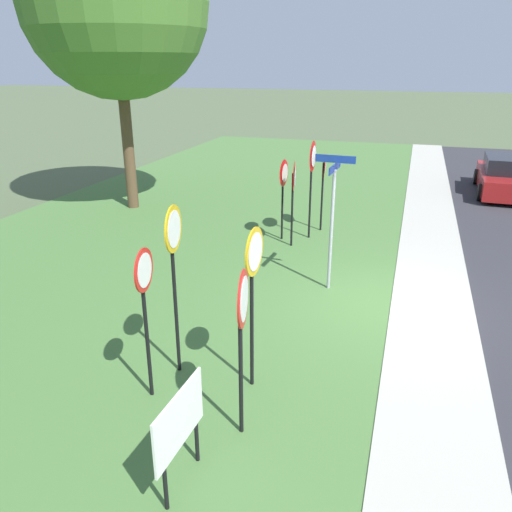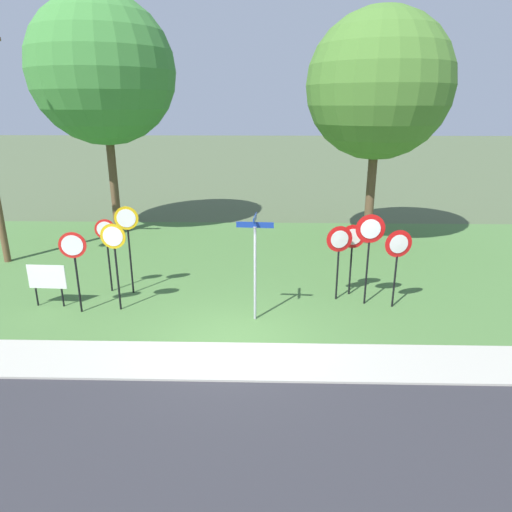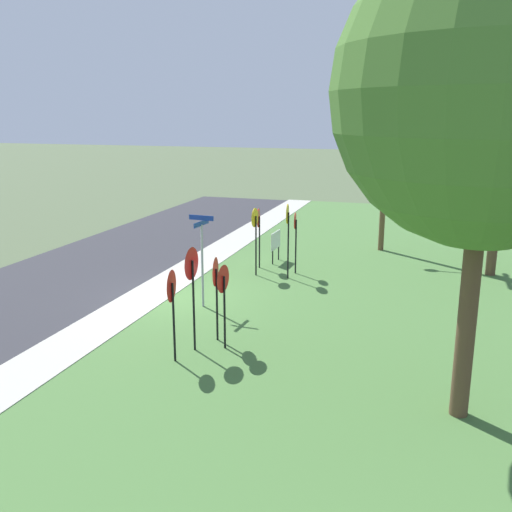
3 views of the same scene
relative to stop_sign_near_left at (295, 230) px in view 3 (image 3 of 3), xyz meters
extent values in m
plane|color=#4C5B3D|center=(4.01, -3.19, -1.68)|extent=(160.00, 160.00, 0.00)
cube|color=#2D2D33|center=(4.01, -7.99, -1.68)|extent=(44.00, 6.40, 0.01)
cube|color=#ADAA9E|center=(4.01, -3.99, -1.65)|extent=(44.00, 1.60, 0.06)
cube|color=#477038|center=(4.01, 2.81, -1.66)|extent=(44.00, 12.00, 0.04)
cylinder|color=black|center=(0.00, 0.03, -0.62)|extent=(0.06, 0.06, 2.05)
cylinder|color=red|center=(0.00, -0.01, 0.36)|extent=(0.61, 0.11, 0.61)
cylinder|color=white|center=(0.00, -0.03, 0.36)|extent=(0.47, 0.07, 0.48)
cylinder|color=black|center=(-0.36, -1.50, -0.63)|extent=(0.06, 0.06, 2.02)
cylinder|color=red|center=(-0.36, -1.54, 0.32)|extent=(0.72, 0.15, 0.72)
cylinder|color=white|center=(-0.36, -1.56, 0.32)|extent=(0.56, 0.10, 0.56)
cylinder|color=black|center=(0.71, -0.09, -0.43)|extent=(0.06, 0.06, 2.43)
cylinder|color=gold|center=(0.71, -0.13, 0.73)|extent=(0.70, 0.12, 0.70)
cylinder|color=white|center=(0.71, -0.15, 0.73)|extent=(0.54, 0.08, 0.55)
cylinder|color=black|center=(0.69, -1.31, -0.53)|extent=(0.06, 0.06, 2.22)
cylinder|color=gold|center=(0.69, -1.35, 0.53)|extent=(0.70, 0.05, 0.70)
cylinder|color=white|center=(0.69, -1.37, 0.53)|extent=(0.54, 0.02, 0.54)
cylinder|color=black|center=(7.71, -0.74, -0.47)|extent=(0.06, 0.06, 2.35)
cone|color=red|center=(7.71, -0.78, 0.63)|extent=(0.82, 0.04, 0.82)
cone|color=white|center=(7.71, -0.80, 0.63)|extent=(0.56, 0.02, 0.56)
cylinder|color=black|center=(7.37, -0.04, -0.69)|extent=(0.06, 0.06, 1.92)
cone|color=red|center=(7.37, -0.08, 0.20)|extent=(0.72, 0.08, 0.72)
cone|color=silver|center=(7.37, -0.11, 0.20)|extent=(0.49, 0.05, 0.49)
cylinder|color=black|center=(8.47, -0.93, -0.66)|extent=(0.06, 0.06, 1.98)
cone|color=red|center=(8.47, -0.97, 0.26)|extent=(0.78, 0.15, 0.78)
cone|color=silver|center=(8.47, -0.99, 0.26)|extent=(0.53, 0.10, 0.53)
cylinder|color=black|center=(6.92, -0.43, -0.67)|extent=(0.06, 0.06, 1.95)
cone|color=red|center=(6.92, -0.47, 0.23)|extent=(0.76, 0.16, 0.77)
cone|color=silver|center=(6.92, -0.49, 0.23)|extent=(0.52, 0.10, 0.52)
cylinder|color=#9EA0A8|center=(4.53, -1.83, -0.36)|extent=(0.07, 0.07, 2.56)
cylinder|color=#9EA0A8|center=(4.53, -1.83, 0.93)|extent=(0.09, 0.09, 0.03)
cube|color=navy|center=(4.53, -1.83, 0.99)|extent=(0.96, 0.09, 0.15)
cube|color=navy|center=(4.53, -1.83, 1.16)|extent=(0.08, 0.82, 0.15)
cylinder|color=brown|center=(-4.80, 2.73, 2.64)|extent=(0.24, 0.24, 8.56)
cube|color=brown|center=(-4.80, 2.73, 5.89)|extent=(2.10, 0.12, 0.12)
cylinder|color=gray|center=(-5.65, 2.73, 5.99)|extent=(0.09, 0.09, 0.10)
cylinder|color=gray|center=(-3.95, 2.73, 5.99)|extent=(0.09, 0.09, 0.10)
cylinder|color=#9EA0A8|center=(-4.80, 1.86, 4.52)|extent=(0.08, 1.72, 0.08)
ellipsoid|color=#B7B7BC|center=(-4.80, 1.00, 4.46)|extent=(0.40, 0.56, 0.18)
cylinder|color=black|center=(-1.79, -1.12, -1.37)|extent=(0.05, 0.05, 0.55)
cylinder|color=black|center=(-1.02, -1.15, -1.37)|extent=(0.05, 0.05, 0.55)
cube|color=white|center=(-1.41, -1.14, -0.74)|extent=(1.10, 0.08, 0.70)
cylinder|color=brown|center=(-1.99, 7.01, 1.04)|extent=(0.36, 0.36, 5.36)
sphere|color=#3D7F38|center=(-1.99, 7.01, 5.21)|extent=(5.99, 5.99, 5.99)
cylinder|color=brown|center=(9.06, 5.57, 0.77)|extent=(0.36, 0.36, 4.84)
sphere|color=#47752D|center=(9.06, 5.57, 4.59)|extent=(5.57, 5.57, 5.57)
camera|label=1|loc=(-5.52, -3.31, 2.98)|focal=35.49mm
camera|label=2|loc=(4.85, -13.06, 3.89)|focal=32.00mm
camera|label=3|loc=(20.09, 4.78, 4.22)|focal=39.90mm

